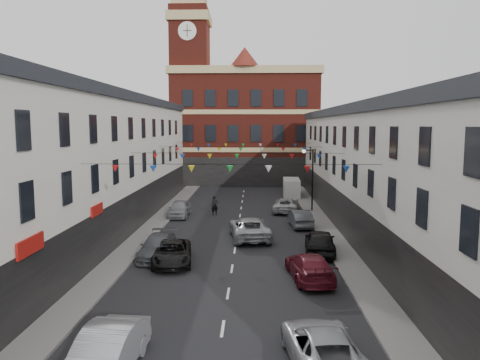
# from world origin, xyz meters

# --- Properties ---
(ground) EXTENTS (160.00, 160.00, 0.00)m
(ground) POSITION_xyz_m (0.00, 0.00, 0.00)
(ground) COLOR black
(ground) RESTS_ON ground
(pavement_left) EXTENTS (1.80, 64.00, 0.15)m
(pavement_left) POSITION_xyz_m (-6.90, 2.00, 0.07)
(pavement_left) COLOR #605E5B
(pavement_left) RESTS_ON ground
(pavement_right) EXTENTS (1.80, 64.00, 0.15)m
(pavement_right) POSITION_xyz_m (6.90, 2.00, 0.07)
(pavement_right) COLOR #605E5B
(pavement_right) RESTS_ON ground
(terrace_left) EXTENTS (8.40, 56.00, 10.70)m
(terrace_left) POSITION_xyz_m (-11.78, 1.00, 5.35)
(terrace_left) COLOR silver
(terrace_left) RESTS_ON ground
(terrace_right) EXTENTS (8.40, 56.00, 9.70)m
(terrace_right) POSITION_xyz_m (11.78, 1.00, 4.85)
(terrace_right) COLOR beige
(terrace_right) RESTS_ON ground
(civic_building) EXTENTS (20.60, 13.30, 18.50)m
(civic_building) POSITION_xyz_m (0.00, 37.95, 8.14)
(civic_building) COLOR maroon
(civic_building) RESTS_ON ground
(clock_tower) EXTENTS (5.60, 5.60, 30.00)m
(clock_tower) POSITION_xyz_m (-7.50, 35.00, 14.93)
(clock_tower) COLOR maroon
(clock_tower) RESTS_ON ground
(distant_hill) EXTENTS (40.00, 14.00, 10.00)m
(distant_hill) POSITION_xyz_m (-4.00, 62.00, 5.00)
(distant_hill) COLOR #284821
(distant_hill) RESTS_ON ground
(street_lamp) EXTENTS (1.10, 0.36, 6.00)m
(street_lamp) POSITION_xyz_m (6.55, 14.00, 3.90)
(street_lamp) COLOR black
(street_lamp) RESTS_ON ground
(car_left_b) EXTENTS (2.04, 4.88, 1.57)m
(car_left_b) POSITION_xyz_m (-3.60, -15.69, 0.78)
(car_left_b) COLOR #A2A2A9
(car_left_b) RESTS_ON ground
(car_left_c) EXTENTS (2.86, 5.11, 1.35)m
(car_left_c) POSITION_xyz_m (-3.60, -3.16, 0.67)
(car_left_c) COLOR black
(car_left_c) RESTS_ON ground
(car_left_d) EXTENTS (1.97, 4.83, 1.40)m
(car_left_d) POSITION_xyz_m (-4.71, -1.86, 0.70)
(car_left_d) COLOR #474A4F
(car_left_d) RESTS_ON ground
(car_left_e) EXTENTS (1.76, 4.37, 1.49)m
(car_left_e) POSITION_xyz_m (-5.45, 11.35, 0.74)
(car_left_e) COLOR gray
(car_left_e) RESTS_ON ground
(car_right_b) EXTENTS (2.82, 5.30, 1.42)m
(car_right_b) POSITION_xyz_m (3.60, -14.87, 0.71)
(car_right_b) COLOR #9A9BA1
(car_right_b) RESTS_ON ground
(car_right_c) EXTENTS (2.52, 5.12, 1.43)m
(car_right_c) POSITION_xyz_m (4.23, -5.80, 0.72)
(car_right_c) COLOR maroon
(car_right_c) RESTS_ON ground
(car_right_d) EXTENTS (2.32, 4.83, 1.59)m
(car_right_d) POSITION_xyz_m (5.50, -0.71, 0.80)
(car_right_d) COLOR black
(car_right_d) RESTS_ON ground
(car_right_e) EXTENTS (1.86, 4.41, 1.42)m
(car_right_e) POSITION_xyz_m (5.01, 7.37, 0.71)
(car_right_e) COLOR #46484D
(car_right_e) RESTS_ON ground
(car_right_f) EXTENTS (2.88, 5.16, 1.36)m
(car_right_f) POSITION_xyz_m (4.33, 13.94, 0.68)
(car_right_f) COLOR #ADAEB1
(car_right_f) RESTS_ON ground
(moving_car) EXTENTS (3.35, 6.01, 1.59)m
(moving_car) POSITION_xyz_m (0.94, 3.25, 0.79)
(moving_car) COLOR #ABAFB2
(moving_car) RESTS_ON ground
(white_van) EXTENTS (1.99, 4.78, 2.09)m
(white_van) POSITION_xyz_m (5.60, 23.52, 1.04)
(white_van) COLOR beige
(white_van) RESTS_ON ground
(pedestrian) EXTENTS (0.76, 0.63, 1.80)m
(pedestrian) POSITION_xyz_m (-2.34, 12.21, 0.90)
(pedestrian) COLOR black
(pedestrian) RESTS_ON ground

